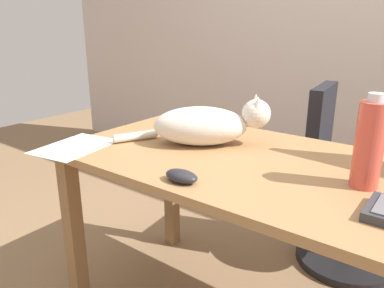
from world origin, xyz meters
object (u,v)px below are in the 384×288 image
at_px(water_bottle, 369,144).
at_px(computer_mouse, 182,176).
at_px(office_chair, 342,191).
at_px(cat, 206,124).

bearing_deg(water_bottle, computer_mouse, -146.75).
height_order(office_chair, computer_mouse, office_chair).
xyz_separation_m(office_chair, computer_mouse, (-0.22, -1.00, 0.36)).
distance_m(office_chair, cat, 0.87).
xyz_separation_m(office_chair, cat, (-0.37, -0.66, 0.43)).
height_order(cat, water_bottle, water_bottle).
relative_size(cat, water_bottle, 1.91).
bearing_deg(cat, office_chair, 60.65).
height_order(cat, computer_mouse, cat).
relative_size(office_chair, computer_mouse, 8.24).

